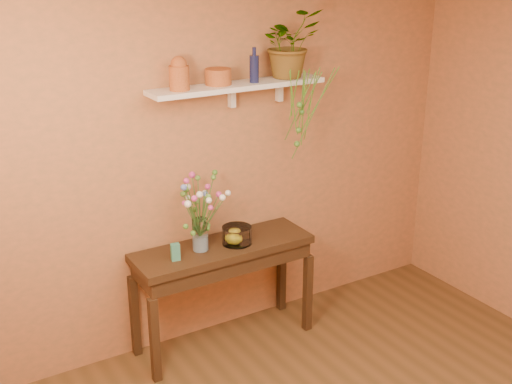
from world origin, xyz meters
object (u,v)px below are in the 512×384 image
terracotta_jug (179,74)px  bouquet (200,199)px  blue_bottle (254,68)px  spider_plant (289,43)px  sideboard (223,259)px  glass_vase (200,237)px  glass_bowl (237,236)px

terracotta_jug → bouquet: terracotta_jug is taller
blue_bottle → spider_plant: bearing=8.4°
sideboard → blue_bottle: blue_bottle is taller
blue_bottle → glass_vase: (-0.48, -0.07, -1.13)m
terracotta_jug → glass_vase: bearing=-48.7°
blue_bottle → glass_vase: blue_bottle is taller
glass_vase → bouquet: size_ratio=0.52×
terracotta_jug → blue_bottle: blue_bottle is taller
blue_bottle → spider_plant: 0.35m
terracotta_jug → blue_bottle: bearing=-1.8°
blue_bottle → spider_plant: spider_plant is taller
sideboard → terracotta_jug: terracotta_jug is taller
bouquet → glass_bowl: bouquet is taller
spider_plant → glass_bowl: (-0.53, -0.15, -1.32)m
sideboard → blue_bottle: 1.39m
blue_bottle → bouquet: size_ratio=0.54×
blue_bottle → spider_plant: (0.32, 0.05, 0.14)m
glass_vase → sideboard: bearing=-2.1°
glass_bowl → spider_plant: bearing=15.9°
spider_plant → sideboard: bearing=-169.2°
blue_bottle → sideboard: bearing=-166.7°
sideboard → terracotta_jug: 1.38m
glass_vase → terracotta_jug: bearing=131.3°
blue_bottle → glass_vase: size_ratio=1.04×
bouquet → glass_bowl: (0.27, -0.03, -0.32)m
terracotta_jug → glass_bowl: 1.24m
terracotta_jug → blue_bottle: 0.56m
spider_plant → bouquet: size_ratio=1.07×
sideboard → spider_plant: spider_plant is taller
sideboard → glass_bowl: glass_bowl is taller
sideboard → glass_vase: 0.28m
sideboard → glass_vase: size_ratio=5.67×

